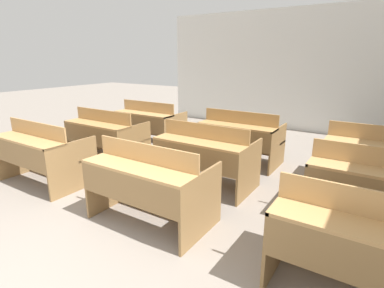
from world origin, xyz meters
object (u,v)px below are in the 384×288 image
bench_front_center (149,182)px  bench_front_right (367,246)px  bench_second_left (106,135)px  bench_third_left (150,123)px  bench_third_right (378,157)px  bench_second_center (205,155)px  bench_third_center (240,136)px  bench_front_left (42,152)px  bench_second_right (376,187)px

bench_front_center → bench_front_right: 2.07m
bench_front_right → bench_second_left: same height
bench_front_center → bench_third_left: size_ratio=1.00×
bench_front_center → bench_third_right: size_ratio=1.00×
bench_front_right → bench_front_center: bearing=179.4°
bench_second_left → bench_second_center: bearing=-0.6°
bench_front_right → bench_third_right: (-0.01, 2.37, 0.00)m
bench_second_center → bench_third_left: size_ratio=1.00×
bench_front_right → bench_second_center: 2.37m
bench_front_center → bench_third_center: (0.03, 2.35, 0.00)m
bench_third_center → bench_second_center: bearing=-90.1°
bench_second_left → bench_third_center: bearing=29.6°
bench_front_left → bench_second_left: 1.19m
bench_second_left → bench_second_center: 2.04m
bench_third_right → bench_third_left: bearing=179.7°
bench_front_left → bench_front_right: bearing=-0.3°
bench_front_center → bench_second_left: bearing=149.5°
bench_front_center → bench_third_right: 3.12m
bench_second_center → bench_second_right: bearing=0.7°
bench_front_center → bench_second_center: same height
bench_front_left → bench_second_center: same height
bench_front_left → bench_front_center: same height
bench_front_left → bench_third_right: (4.08, 2.34, 0.00)m
bench_third_center → bench_third_right: (2.03, -0.00, 0.00)m
bench_front_left → bench_front_center: 2.02m
bench_front_left → bench_front_right: (4.09, -0.02, 0.00)m
bench_front_right → bench_second_left: bearing=163.5°
bench_front_center → bench_front_right: size_ratio=1.00×
bench_front_center → bench_third_center: same height
bench_front_right → bench_third_center: size_ratio=1.00×
bench_second_left → bench_second_center: same height
bench_second_right → bench_third_left: same height
bench_second_center → bench_third_right: same height
bench_second_right → bench_third_center: bearing=150.6°
bench_front_left → bench_front_right: 4.09m
bench_front_left → bench_third_center: bearing=48.9°
bench_front_left → bench_third_left: 2.37m
bench_front_right → bench_third_center: 3.13m
bench_second_right → bench_third_center: 2.35m
bench_front_center → bench_third_left: 3.11m
bench_second_center → bench_third_right: (2.03, 1.18, 0.00)m
bench_second_center → bench_third_right: 2.35m
bench_third_right → bench_second_right: bearing=-89.0°
bench_front_left → bench_third_left: bearing=90.1°
bench_front_left → bench_third_right: same height
bench_front_right → bench_third_right: 2.37m
bench_front_left → bench_second_right: bearing=16.2°
bench_third_left → bench_second_center: bearing=-30.4°
bench_second_left → bench_third_left: bearing=90.3°
bench_second_left → bench_second_center: size_ratio=1.00×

